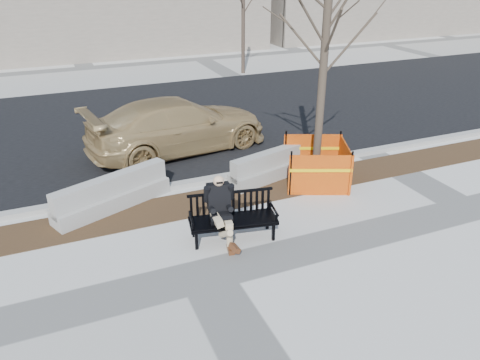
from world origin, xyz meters
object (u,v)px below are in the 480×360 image
Objects in this scene: seated_man at (221,238)px; bench at (233,238)px; tree_fence at (315,182)px; jersey_barrier_right at (274,177)px; jersey_barrier_left at (114,208)px; sedan at (180,150)px.

bench is at bearing -10.73° from seated_man.
jersey_barrier_right is (-0.79, 0.68, 0.00)m from tree_fence.
bench is 0.32× the size of tree_fence.
jersey_barrier_left is 4.04m from jersey_barrier_right.
bench is 0.25m from seated_man.
tree_fence is (2.84, 1.60, 0.00)m from bench.
tree_fence is (3.08, 1.51, 0.00)m from seated_man.
jersey_barrier_left is (-2.34, -2.81, 0.00)m from sedan.
sedan reaches higher than seated_man.
tree_fence is 2.03× the size of jersey_barrier_left.
sedan reaches higher than bench.
jersey_barrier_right is at bearing 54.42° from seated_man.
sedan is (0.35, 5.03, 0.00)m from bench.
jersey_barrier_right is (4.04, 0.06, 0.00)m from jersey_barrier_left.
seated_man is at bearing -153.88° from tree_fence.
jersey_barrier_right is at bearing 139.49° from tree_fence.
sedan is (0.59, 4.94, 0.00)m from seated_man.
jersey_barrier_left is at bearing 142.57° from bench.
tree_fence is at bearing -29.91° from jersey_barrier_left.
tree_fence is at bearing 36.79° from seated_man.
bench reaches higher than jersey_barrier_right.
sedan is at bearing 106.15° from jersey_barrier_right.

